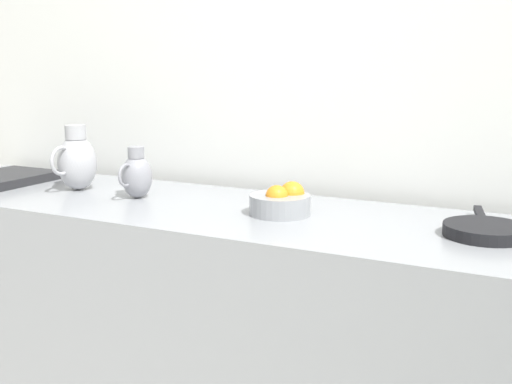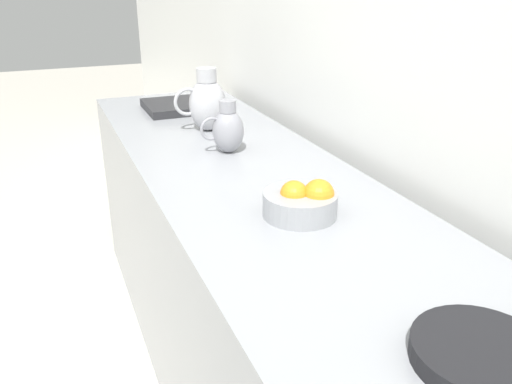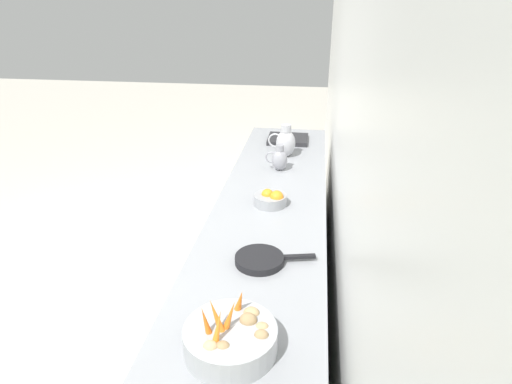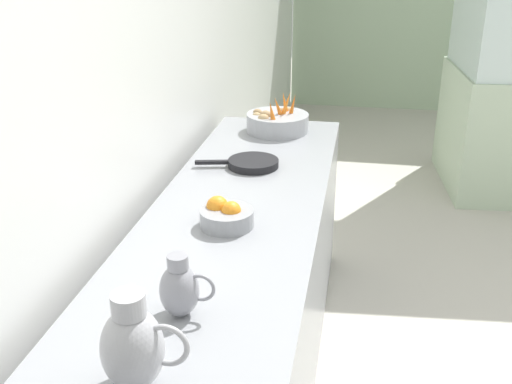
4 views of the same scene
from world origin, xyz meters
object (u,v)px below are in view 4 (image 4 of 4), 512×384
Objects in this scene: orange_bowl at (226,215)px; metal_pitcher_short at (180,288)px; metal_pitcher_tall at (133,346)px; vegetable_colander at (277,122)px; skillet_on_counter at (252,163)px.

metal_pitcher_short reaches higher than orange_bowl.
metal_pitcher_tall is at bearing -93.60° from metal_pitcher_short.
vegetable_colander is at bearing 89.30° from orange_bowl.
vegetable_colander is at bearing 89.15° from metal_pitcher_tall.
orange_bowl is 0.63m from skillet_on_counter.
orange_bowl is 0.89m from metal_pitcher_tall.
vegetable_colander reaches higher than orange_bowl.
orange_bowl is 0.79× the size of metal_pitcher_tall.
skillet_on_counter is at bearing 91.73° from orange_bowl.
metal_pitcher_tall is at bearing -90.85° from vegetable_colander.
metal_pitcher_tall reaches higher than skillet_on_counter.
vegetable_colander is 1.33× the size of metal_pitcher_tall.
metal_pitcher_tall reaches higher than metal_pitcher_short.
skillet_on_counter is (-0.02, 1.21, -0.07)m from metal_pitcher_short.
vegetable_colander is at bearing 86.63° from skillet_on_counter.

